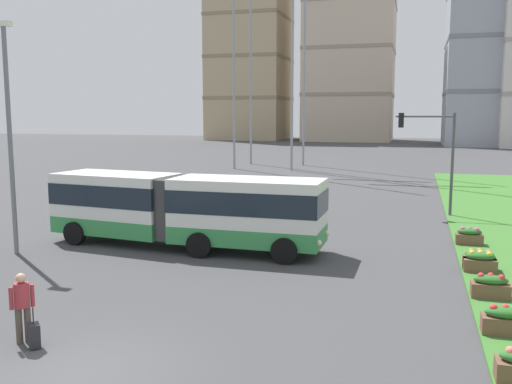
{
  "coord_description": "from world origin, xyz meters",
  "views": [
    {
      "loc": [
        6.76,
        -9.92,
        5.51
      ],
      "look_at": [
        0.16,
        13.15,
        2.2
      ],
      "focal_mm": 39.4,
      "sensor_mm": 36.0,
      "label": 1
    }
  ],
  "objects_px": {
    "flower_planter_4": "(479,260)",
    "flower_planter_5": "(469,236)",
    "pedestrian_crossing": "(22,303)",
    "apartment_tower_west": "(250,40)",
    "flower_planter_3": "(480,262)",
    "rolling_suitcase": "(34,335)",
    "traffic_light_far_right": "(433,146)",
    "articulated_bus": "(184,208)",
    "streetlight_left": "(9,129)",
    "apartment_tower_westcentre": "(350,52)",
    "flower_planter_1": "(505,320)",
    "flower_planter_2": "(490,286)"
  },
  "relations": [
    {
      "from": "flower_planter_3",
      "to": "rolling_suitcase",
      "type": "bearing_deg",
      "value": -138.27
    },
    {
      "from": "flower_planter_5",
      "to": "traffic_light_far_right",
      "type": "bearing_deg",
      "value": 101.23
    },
    {
      "from": "rolling_suitcase",
      "to": "streetlight_left",
      "type": "height_order",
      "value": "streetlight_left"
    },
    {
      "from": "pedestrian_crossing",
      "to": "articulated_bus",
      "type": "bearing_deg",
      "value": 91.01
    },
    {
      "from": "pedestrian_crossing",
      "to": "apartment_tower_westcentre",
      "type": "height_order",
      "value": "apartment_tower_westcentre"
    },
    {
      "from": "streetlight_left",
      "to": "apartment_tower_westcentre",
      "type": "relative_size",
      "value": 0.24
    },
    {
      "from": "flower_planter_3",
      "to": "apartment_tower_westcentre",
      "type": "bearing_deg",
      "value": 99.23
    },
    {
      "from": "articulated_bus",
      "to": "traffic_light_far_right",
      "type": "xyz_separation_m",
      "value": [
        10.07,
        10.68,
        2.2
      ]
    },
    {
      "from": "traffic_light_far_right",
      "to": "articulated_bus",
      "type": "bearing_deg",
      "value": -133.33
    },
    {
      "from": "flower_planter_5",
      "to": "traffic_light_far_right",
      "type": "relative_size",
      "value": 0.2
    },
    {
      "from": "flower_planter_4",
      "to": "apartment_tower_westcentre",
      "type": "bearing_deg",
      "value": 99.26
    },
    {
      "from": "streetlight_left",
      "to": "apartment_tower_west",
      "type": "distance_m",
      "value": 108.65
    },
    {
      "from": "articulated_bus",
      "to": "apartment_tower_west",
      "type": "relative_size",
      "value": 0.27
    },
    {
      "from": "articulated_bus",
      "to": "flower_planter_4",
      "type": "distance_m",
      "value": 11.56
    },
    {
      "from": "flower_planter_1",
      "to": "flower_planter_3",
      "type": "distance_m",
      "value": 5.86
    },
    {
      "from": "articulated_bus",
      "to": "flower_planter_5",
      "type": "relative_size",
      "value": 10.89
    },
    {
      "from": "flower_planter_1",
      "to": "apartment_tower_westcentre",
      "type": "distance_m",
      "value": 110.48
    },
    {
      "from": "traffic_light_far_right",
      "to": "streetlight_left",
      "type": "relative_size",
      "value": 0.62
    },
    {
      "from": "flower_planter_5",
      "to": "apartment_tower_west",
      "type": "distance_m",
      "value": 108.39
    },
    {
      "from": "pedestrian_crossing",
      "to": "apartment_tower_west",
      "type": "bearing_deg",
      "value": 103.84
    },
    {
      "from": "flower_planter_2",
      "to": "traffic_light_far_right",
      "type": "bearing_deg",
      "value": 95.62
    },
    {
      "from": "streetlight_left",
      "to": "flower_planter_1",
      "type": "bearing_deg",
      "value": -12.33
    },
    {
      "from": "rolling_suitcase",
      "to": "flower_planter_4",
      "type": "height_order",
      "value": "rolling_suitcase"
    },
    {
      "from": "flower_planter_4",
      "to": "pedestrian_crossing",
      "type": "bearing_deg",
      "value": -139.23
    },
    {
      "from": "flower_planter_4",
      "to": "flower_planter_5",
      "type": "height_order",
      "value": "same"
    },
    {
      "from": "streetlight_left",
      "to": "articulated_bus",
      "type": "bearing_deg",
      "value": 24.83
    },
    {
      "from": "traffic_light_far_right",
      "to": "apartment_tower_west",
      "type": "bearing_deg",
      "value": 112.32
    },
    {
      "from": "flower_planter_2",
      "to": "flower_planter_3",
      "type": "height_order",
      "value": "same"
    },
    {
      "from": "flower_planter_4",
      "to": "flower_planter_5",
      "type": "relative_size",
      "value": 1.0
    },
    {
      "from": "pedestrian_crossing",
      "to": "flower_planter_3",
      "type": "xyz_separation_m",
      "value": [
        11.31,
        9.48,
        -0.58
      ]
    },
    {
      "from": "flower_planter_1",
      "to": "streetlight_left",
      "type": "xyz_separation_m",
      "value": [
        -17.54,
        3.83,
        4.53
      ]
    },
    {
      "from": "rolling_suitcase",
      "to": "apartment_tower_westcentre",
      "type": "xyz_separation_m",
      "value": [
        -5.7,
        111.52,
        18.3
      ]
    },
    {
      "from": "flower_planter_2",
      "to": "flower_planter_5",
      "type": "xyz_separation_m",
      "value": [
        0.0,
        7.25,
        0.0
      ]
    },
    {
      "from": "rolling_suitcase",
      "to": "streetlight_left",
      "type": "bearing_deg",
      "value": 131.15
    },
    {
      "from": "rolling_suitcase",
      "to": "flower_planter_1",
      "type": "relative_size",
      "value": 0.88
    },
    {
      "from": "pedestrian_crossing",
      "to": "flower_planter_5",
      "type": "bearing_deg",
      "value": 50.68
    },
    {
      "from": "pedestrian_crossing",
      "to": "flower_planter_2",
      "type": "bearing_deg",
      "value": 30.08
    },
    {
      "from": "articulated_bus",
      "to": "flower_planter_1",
      "type": "distance_m",
      "value": 13.32
    },
    {
      "from": "rolling_suitcase",
      "to": "flower_planter_1",
      "type": "height_order",
      "value": "rolling_suitcase"
    },
    {
      "from": "pedestrian_crossing",
      "to": "traffic_light_far_right",
      "type": "height_order",
      "value": "traffic_light_far_right"
    },
    {
      "from": "flower_planter_1",
      "to": "articulated_bus",
      "type": "bearing_deg",
      "value": 149.98
    },
    {
      "from": "articulated_bus",
      "to": "streetlight_left",
      "type": "distance_m",
      "value": 7.45
    },
    {
      "from": "streetlight_left",
      "to": "apartment_tower_west",
      "type": "bearing_deg",
      "value": 101.56
    },
    {
      "from": "flower_planter_5",
      "to": "streetlight_left",
      "type": "bearing_deg",
      "value": -160.1
    },
    {
      "from": "apartment_tower_westcentre",
      "to": "apartment_tower_west",
      "type": "bearing_deg",
      "value": 176.81
    },
    {
      "from": "articulated_bus",
      "to": "flower_planter_2",
      "type": "xyz_separation_m",
      "value": [
        11.49,
        -3.71,
        -1.23
      ]
    },
    {
      "from": "articulated_bus",
      "to": "rolling_suitcase",
      "type": "distance_m",
      "value": 10.56
    },
    {
      "from": "flower_planter_3",
      "to": "apartment_tower_west",
      "type": "distance_m",
      "value": 112.34
    },
    {
      "from": "flower_planter_1",
      "to": "flower_planter_2",
      "type": "distance_m",
      "value": 2.93
    },
    {
      "from": "flower_planter_1",
      "to": "streetlight_left",
      "type": "distance_m",
      "value": 18.52
    }
  ]
}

